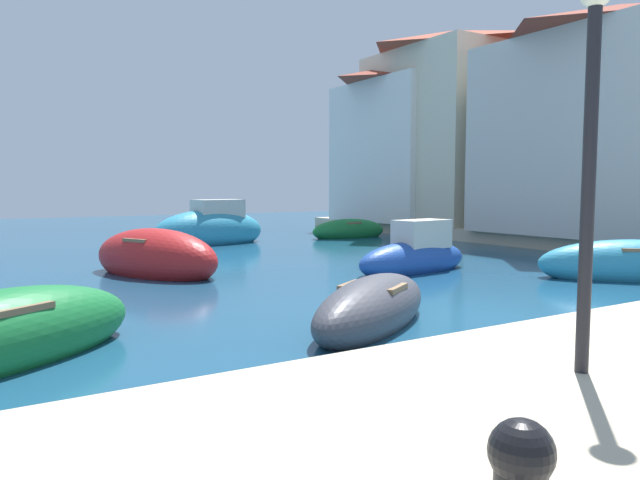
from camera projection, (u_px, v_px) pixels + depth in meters
name	position (u px, v px, depth m)	size (l,w,h in m)	color
ground	(483.00, 318.00, 10.05)	(80.00, 80.00, 0.00)	navy
moored_boat_3	(373.00, 308.00, 9.41)	(3.78, 3.00, 1.02)	#3F3F47
moored_boat_4	(211.00, 230.00, 23.20)	(4.78, 2.51, 2.10)	teal
moored_boat_5	(0.00, 337.00, 7.40)	(4.10, 3.23, 1.19)	#197233
moored_boat_6	(349.00, 231.00, 26.20)	(3.61, 1.31, 1.06)	#197233
moored_boat_7	(155.00, 258.00, 14.99)	(3.13, 4.35, 1.50)	#B21E1E
moored_boat_8	(415.00, 256.00, 15.59)	(3.87, 1.64, 1.57)	#1E479E
moored_boat_9	(634.00, 265.00, 14.22)	(4.22, 3.87, 1.23)	teal
waterfront_building_main	(616.00, 119.00, 21.57)	(7.11, 8.57, 8.14)	beige
waterfront_building_annex	(452.00, 126.00, 28.58)	(6.42, 7.14, 9.03)	beige
waterfront_building_far	(419.00, 141.00, 30.61)	(7.07, 7.00, 8.00)	white
quayside_lamp_post	(591.00, 130.00, 5.28)	(0.28, 0.28, 3.50)	black
quayside_tree	(542.00, 145.00, 22.56)	(3.26, 3.26, 4.90)	brown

